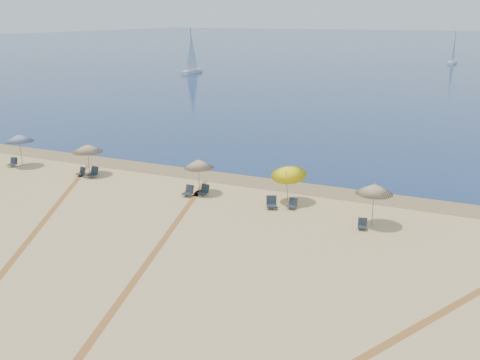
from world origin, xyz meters
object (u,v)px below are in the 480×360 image
object	(u,v)px
chair_4	(204,190)
chair_7	(362,224)
umbrella_3	(289,171)
chair_6	(292,204)
umbrella_1	(87,148)
sailboat_0	(192,60)
chair_1	(81,172)
sailboat_1	(453,54)
umbrella_2	(199,164)
chair_3	(188,191)
chair_2	(93,173)
umbrella_0	(19,138)
chair_5	(272,203)
umbrella_4	(374,189)
chair_0	(13,163)

from	to	relation	value
chair_4	chair_7	world-z (taller)	chair_4
umbrella_3	chair_6	size ratio (longest dim) A/B	3.98
umbrella_3	chair_7	xyz separation A→B (m)	(5.13, -2.52, -1.72)
umbrella_1	sailboat_0	world-z (taller)	sailboat_0
chair_1	chair_4	distance (m)	10.11
umbrella_3	sailboat_0	world-z (taller)	sailboat_0
chair_6	sailboat_1	bearing A→B (deg)	92.16
umbrella_1	umbrella_3	xyz separation A→B (m)	(15.13, 0.26, 0.01)
umbrella_2	chair_3	bearing A→B (deg)	-113.11
umbrella_2	umbrella_1	bearing A→B (deg)	177.22
chair_2	chair_3	xyz separation A→B (m)	(8.26, -0.86, -0.02)
umbrella_0	chair_4	bearing A→B (deg)	-1.47
umbrella_3	umbrella_1	bearing A→B (deg)	-179.01
umbrella_0	chair_6	world-z (taller)	umbrella_0
chair_1	sailboat_0	world-z (taller)	sailboat_0
umbrella_2	chair_6	distance (m)	6.72
umbrella_0	sailboat_0	size ratio (longest dim) A/B	0.29
umbrella_1	chair_4	distance (m)	9.93
umbrella_2	sailboat_1	bearing A→B (deg)	84.94
chair_4	chair_5	xyz separation A→B (m)	(4.85, -0.54, 0.03)
chair_4	umbrella_0	bearing A→B (deg)	-176.41
umbrella_4	sailboat_0	bearing A→B (deg)	125.96
chair_5	umbrella_2	bearing A→B (deg)	147.87
chair_4	sailboat_0	world-z (taller)	sailboat_0
umbrella_1	chair_5	bearing A→B (deg)	-4.75
umbrella_3	chair_4	size ratio (longest dim) A/B	3.62
chair_3	chair_7	xyz separation A→B (m)	(11.33, -1.00, -0.05)
chair_0	chair_7	distance (m)	27.06
chair_0	sailboat_0	world-z (taller)	sailboat_0
umbrella_2	chair_4	xyz separation A→B (m)	(0.47, -0.23, -1.68)
sailboat_1	chair_7	bearing A→B (deg)	-80.71
umbrella_0	umbrella_2	xyz separation A→B (m)	(15.52, -0.19, -0.21)
chair_2	sailboat_1	bearing A→B (deg)	83.07
chair_0	chair_4	world-z (taller)	chair_0
umbrella_2	chair_7	size ratio (longest dim) A/B	3.55
chair_7	umbrella_4	bearing A→B (deg)	56.50
umbrella_2	sailboat_1	xyz separation A→B (m)	(9.63, 108.80, 0.35)
umbrella_0	umbrella_3	size ratio (longest dim) A/B	1.00
umbrella_3	umbrella_4	xyz separation A→B (m)	(5.48, -1.66, 0.11)
umbrella_1	chair_6	size ratio (longest dim) A/B	3.62
umbrella_4	chair_5	world-z (taller)	umbrella_4
umbrella_0	umbrella_4	distance (m)	26.87
umbrella_3	chair_0	distance (m)	21.97
chair_2	chair_3	distance (m)	8.31
chair_0	sailboat_0	size ratio (longest dim) A/B	0.09
chair_2	chair_3	bearing A→B (deg)	-3.36
umbrella_1	chair_3	xyz separation A→B (m)	(8.94, -1.27, -1.67)
chair_5	sailboat_0	size ratio (longest dim) A/B	0.10
chair_1	chair_4	bearing A→B (deg)	7.29
umbrella_0	chair_3	world-z (taller)	umbrella_0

